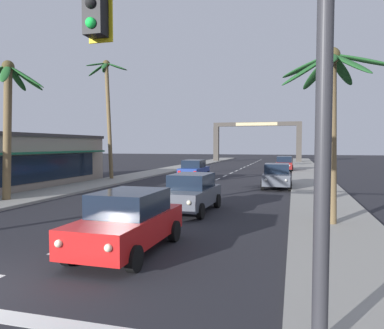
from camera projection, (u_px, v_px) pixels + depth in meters
name	position (u px, v px, depth m)	size (l,w,h in m)	color
sidewalk_right	(316.00, 188.00, 24.42)	(3.20, 110.00, 0.14)	gray
sidewalk_left	(106.00, 182.00, 28.61)	(3.20, 110.00, 0.14)	gray
lane_markings	(210.00, 185.00, 27.05)	(4.28, 88.70, 0.01)	silver
traffic_signal_mast	(102.00, 37.00, 5.73)	(10.35, 0.40, 6.73)	#2D2D33
sedan_lead_at_stop_bar	(128.00, 221.00, 10.07)	(1.99, 4.47, 1.68)	red
sedan_third_in_queue	(191.00, 192.00, 16.18)	(2.06, 4.50, 1.68)	#4C515B
sedan_oncoming_far	(194.00, 170.00, 31.37)	(1.95, 4.45, 1.68)	navy
sedan_parked_nearest_kerb	(277.00, 176.00, 24.98)	(2.02, 4.48, 1.68)	#4C515B
sedan_parked_mid_kerb	(284.00, 164.00, 41.37)	(1.95, 4.45, 1.68)	maroon
palm_left_second	(8.00, 107.00, 18.61)	(4.05, 3.71, 7.24)	brown
palm_left_third	(108.00, 97.00, 30.59)	(3.48, 3.35, 10.05)	brown
palm_right_second	(331.00, 95.00, 12.92)	(4.00, 4.07, 6.40)	brown
town_gateway_arch	(256.00, 136.00, 63.83)	(15.23, 0.90, 6.97)	#423D38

